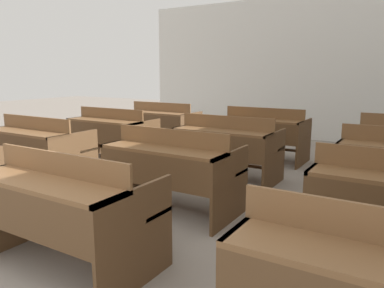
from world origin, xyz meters
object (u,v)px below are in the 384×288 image
(bench_third_center, at_px, (227,145))
(bench_back_left, at_px, (162,123))
(bench_second_center, at_px, (172,167))
(bench_second_left, at_px, (38,147))
(bench_back_center, at_px, (264,132))
(bench_front_center, at_px, (64,205))
(bench_third_left, at_px, (112,133))

(bench_third_center, xyz_separation_m, bench_back_left, (-1.95, 1.29, 0.00))
(bench_second_center, xyz_separation_m, bench_third_center, (-0.03, 1.27, 0.00))
(bench_back_left, bearing_deg, bench_third_center, -33.43)
(bench_second_left, relative_size, bench_third_center, 1.00)
(bench_back_center, bearing_deg, bench_back_left, 179.76)
(bench_second_center, distance_m, bench_third_center, 1.27)
(bench_third_center, bearing_deg, bench_back_center, 89.63)
(bench_third_center, bearing_deg, bench_second_left, -146.72)
(bench_second_center, xyz_separation_m, bench_back_left, (-1.98, 2.56, 0.00))
(bench_second_center, bearing_deg, bench_back_left, 127.77)
(bench_front_center, relative_size, bench_second_center, 1.00)
(bench_front_center, distance_m, bench_second_center, 1.27)
(bench_back_left, xyz_separation_m, bench_back_center, (1.96, -0.01, 0.00))
(bench_second_left, xyz_separation_m, bench_third_center, (1.97, 1.30, 0.00))
(bench_third_left, bearing_deg, bench_second_left, -91.06)
(bench_third_left, bearing_deg, bench_second_center, -32.58)
(bench_second_left, bearing_deg, bench_back_center, 52.41)
(bench_third_left, distance_m, bench_back_center, 2.34)
(bench_second_left, height_order, bench_back_center, same)
(bench_third_left, relative_size, bench_back_center, 1.00)
(bench_third_center, xyz_separation_m, bench_back_center, (0.01, 1.28, 0.00))
(bench_second_left, relative_size, bench_back_center, 1.00)
(bench_second_left, bearing_deg, bench_front_center, -32.31)
(bench_third_left, bearing_deg, bench_back_center, 33.28)
(bench_front_center, relative_size, bench_second_left, 1.00)
(bench_third_left, bearing_deg, bench_third_center, 0.19)
(bench_second_left, distance_m, bench_third_left, 1.29)
(bench_second_center, height_order, bench_third_left, same)
(bench_second_left, bearing_deg, bench_second_center, 0.60)
(bench_third_left, relative_size, bench_third_center, 1.00)
(bench_second_left, height_order, bench_third_left, same)
(bench_second_center, distance_m, bench_back_center, 2.55)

